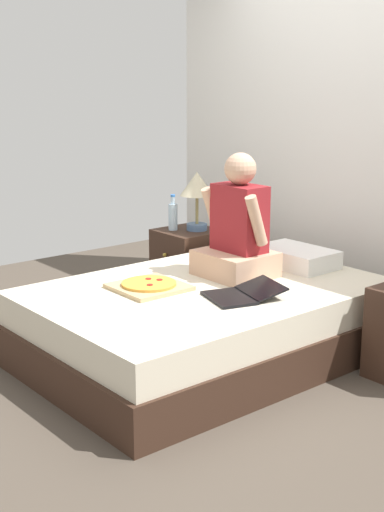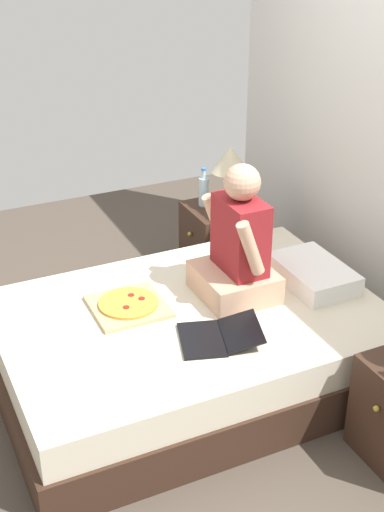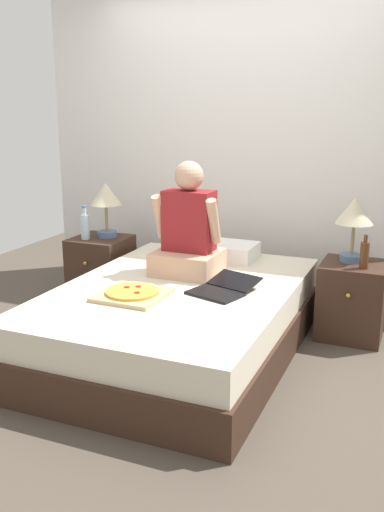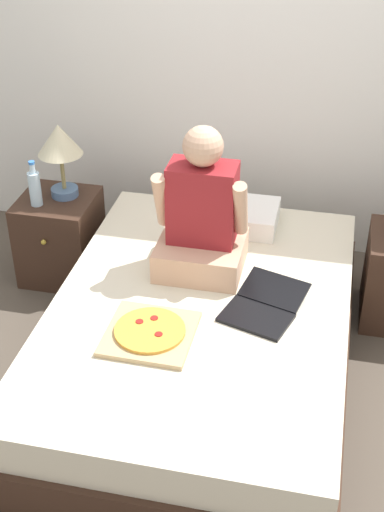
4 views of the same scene
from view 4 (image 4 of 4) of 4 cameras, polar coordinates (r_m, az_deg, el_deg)
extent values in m
plane|color=#4C4238|center=(3.78, 0.64, -9.22)|extent=(5.68, 5.68, 0.00)
cube|color=silver|center=(4.39, 4.71, 15.86)|extent=(3.68, 0.12, 2.50)
cube|color=#382319|center=(3.70, 0.65, -7.76)|extent=(1.48, 2.12, 0.25)
cube|color=beige|center=(3.55, 0.67, -5.02)|extent=(1.43, 2.06, 0.20)
cube|color=#382319|center=(4.42, -10.49, 1.50)|extent=(0.44, 0.44, 0.53)
sphere|color=gold|center=(4.19, -11.79, 1.09)|extent=(0.03, 0.03, 0.03)
cylinder|color=#4C6B93|center=(4.31, -10.14, 5.09)|extent=(0.16, 0.16, 0.05)
cylinder|color=olive|center=(4.25, -10.32, 6.69)|extent=(0.02, 0.02, 0.22)
cone|color=beige|center=(4.16, -10.59, 9.15)|extent=(0.26, 0.26, 0.18)
cylinder|color=silver|center=(4.20, -12.45, 5.25)|extent=(0.07, 0.07, 0.20)
cylinder|color=silver|center=(4.15, -12.66, 6.84)|extent=(0.03, 0.03, 0.06)
cylinder|color=blue|center=(4.13, -12.72, 7.29)|extent=(0.04, 0.03, 0.02)
cube|color=white|center=(4.10, 3.21, 3.30)|extent=(0.52, 0.34, 0.12)
cube|color=tan|center=(3.70, 0.71, 0.09)|extent=(0.44, 0.40, 0.16)
cube|color=maroon|center=(3.58, 0.84, 4.25)|extent=(0.34, 0.20, 0.42)
sphere|color=tan|center=(3.44, 0.89, 8.77)|extent=(0.20, 0.20, 0.20)
cylinder|color=tan|center=(3.56, -2.48, 4.49)|extent=(0.07, 0.18, 0.32)
cylinder|color=tan|center=(3.49, 3.90, 3.81)|extent=(0.07, 0.18, 0.32)
cube|color=black|center=(3.40, 5.13, -4.94)|extent=(0.37, 0.30, 0.02)
cube|color=black|center=(3.53, 6.59, -2.68)|extent=(0.36, 0.28, 0.06)
cube|color=tan|center=(3.29, -3.38, -6.23)|extent=(0.41, 0.41, 0.03)
cylinder|color=gold|center=(3.28, -3.39, -5.95)|extent=(0.33, 0.33, 0.02)
cylinder|color=maroon|center=(3.32, -4.22, -5.24)|extent=(0.04, 0.04, 0.00)
cylinder|color=maroon|center=(3.24, -2.68, -6.26)|extent=(0.04, 0.04, 0.00)
cylinder|color=maroon|center=(3.33, -3.04, -4.97)|extent=(0.04, 0.04, 0.00)
camera|label=1|loc=(2.71, 89.13, -21.90)|focal=50.00mm
camera|label=2|loc=(2.78, 76.19, 8.48)|focal=50.00mm
camera|label=3|loc=(1.40, 92.64, -56.54)|focal=40.00mm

